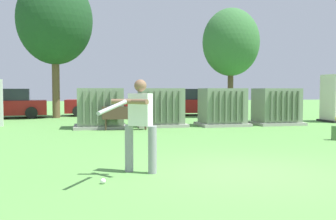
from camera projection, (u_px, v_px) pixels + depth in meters
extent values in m
plane|color=#5B9947|center=(249.00, 173.00, 6.91)|extent=(96.00, 96.00, 0.00)
cube|color=#9E9B93|center=(100.00, 126.00, 15.15)|extent=(2.10, 1.70, 0.12)
cube|color=gray|center=(100.00, 107.00, 15.11)|extent=(1.80, 1.40, 1.50)
cube|color=#63755B|center=(84.00, 108.00, 14.23)|extent=(0.06, 0.12, 1.27)
cube|color=#63755B|center=(91.00, 108.00, 14.29)|extent=(0.06, 0.12, 1.27)
cube|color=#63755B|center=(97.00, 108.00, 14.34)|extent=(0.06, 0.12, 1.27)
cube|color=#63755B|center=(104.00, 107.00, 14.40)|extent=(0.06, 0.12, 1.27)
cube|color=#63755B|center=(111.00, 107.00, 14.45)|extent=(0.06, 0.12, 1.27)
cube|color=#63755B|center=(117.00, 107.00, 14.50)|extent=(0.06, 0.12, 1.27)
cube|color=#9E9B93|center=(161.00, 125.00, 15.91)|extent=(2.10, 1.70, 0.12)
cube|color=gray|center=(161.00, 106.00, 15.86)|extent=(1.80, 1.40, 1.50)
cube|color=#63755B|center=(149.00, 107.00, 14.99)|extent=(0.06, 0.12, 1.27)
cube|color=#63755B|center=(155.00, 107.00, 15.04)|extent=(0.06, 0.12, 1.27)
cube|color=#63755B|center=(161.00, 107.00, 15.09)|extent=(0.06, 0.12, 1.27)
cube|color=#63755B|center=(167.00, 107.00, 15.15)|extent=(0.06, 0.12, 1.27)
cube|color=#63755B|center=(173.00, 107.00, 15.20)|extent=(0.06, 0.12, 1.27)
cube|color=#63755B|center=(180.00, 106.00, 15.26)|extent=(0.06, 0.12, 1.27)
cube|color=#9E9B93|center=(222.00, 124.00, 16.17)|extent=(2.10, 1.70, 0.12)
cube|color=gray|center=(222.00, 106.00, 16.12)|extent=(1.80, 1.40, 1.50)
cube|color=#63755B|center=(214.00, 106.00, 15.25)|extent=(0.06, 0.12, 1.27)
cube|color=#63755B|center=(220.00, 106.00, 15.30)|extent=(0.06, 0.12, 1.27)
cube|color=#63755B|center=(226.00, 106.00, 15.35)|extent=(0.06, 0.12, 1.27)
cube|color=#63755B|center=(232.00, 106.00, 15.41)|extent=(0.06, 0.12, 1.27)
cube|color=#63755B|center=(237.00, 106.00, 15.46)|extent=(0.06, 0.12, 1.27)
cube|color=#63755B|center=(243.00, 106.00, 15.52)|extent=(0.06, 0.12, 1.27)
cube|color=#9E9B93|center=(276.00, 123.00, 16.70)|extent=(2.10, 1.70, 0.12)
cube|color=gray|center=(276.00, 105.00, 16.65)|extent=(1.80, 1.40, 1.50)
cube|color=#63755B|center=(271.00, 106.00, 15.78)|extent=(0.06, 0.12, 1.27)
cube|color=#63755B|center=(277.00, 106.00, 15.83)|extent=(0.06, 0.12, 1.27)
cube|color=#63755B|center=(282.00, 106.00, 15.88)|extent=(0.06, 0.12, 1.27)
cube|color=#63755B|center=(288.00, 106.00, 15.94)|extent=(0.06, 0.12, 1.27)
cube|color=#63755B|center=(293.00, 106.00, 15.99)|extent=(0.06, 0.12, 1.27)
cube|color=#63755B|center=(298.00, 106.00, 16.05)|extent=(0.06, 0.12, 1.27)
cube|color=#4C3828|center=(126.00, 118.00, 14.38)|extent=(1.83, 0.57, 0.05)
cube|color=#4C3828|center=(126.00, 112.00, 14.19)|extent=(1.80, 0.21, 0.44)
cylinder|color=#4C3828|center=(106.00, 124.00, 14.44)|extent=(0.06, 0.06, 0.42)
cylinder|color=#4C3828|center=(145.00, 124.00, 14.62)|extent=(0.06, 0.06, 0.42)
cylinder|color=#4C3828|center=(106.00, 125.00, 14.16)|extent=(0.06, 0.06, 0.42)
cylinder|color=#4C3828|center=(146.00, 125.00, 14.35)|extent=(0.06, 0.06, 0.42)
cylinder|color=gray|center=(152.00, 150.00, 6.84)|extent=(0.16, 0.16, 0.88)
cylinder|color=gray|center=(129.00, 148.00, 7.01)|extent=(0.16, 0.16, 0.88)
cube|color=white|center=(140.00, 110.00, 6.89)|extent=(0.47, 0.42, 0.60)
sphere|color=brown|center=(140.00, 86.00, 6.86)|extent=(0.23, 0.23, 0.23)
cylinder|color=brown|center=(136.00, 102.00, 6.50)|extent=(0.40, 0.48, 0.09)
cylinder|color=brown|center=(127.00, 101.00, 6.56)|extent=(0.55, 0.22, 0.09)
cylinder|color=#B2B2B7|center=(112.00, 107.00, 5.90)|extent=(0.52, 0.74, 0.21)
sphere|color=#B2B2B7|center=(125.00, 102.00, 6.29)|extent=(0.08, 0.08, 0.08)
sphere|color=white|center=(103.00, 181.00, 6.10)|extent=(0.09, 0.09, 0.09)
cylinder|color=brown|center=(56.00, 88.00, 20.55)|extent=(0.41, 0.41, 3.32)
ellipsoid|color=#1E4723|center=(55.00, 20.00, 20.35)|extent=(4.09, 4.09, 4.86)
cylinder|color=brown|center=(230.00, 94.00, 21.55)|extent=(0.33, 0.33, 2.66)
ellipsoid|color=#387038|center=(231.00, 42.00, 21.39)|extent=(3.27, 3.27, 3.88)
cube|color=maroon|center=(7.00, 108.00, 20.47)|extent=(4.37, 2.17, 0.80)
cube|color=#262B33|center=(9.00, 95.00, 20.48)|extent=(2.26, 1.79, 0.64)
cylinder|color=black|center=(31.00, 113.00, 20.09)|extent=(0.66, 0.29, 0.64)
cylinder|color=black|center=(32.00, 111.00, 21.70)|extent=(0.66, 0.29, 0.64)
cube|color=maroon|center=(102.00, 106.00, 22.44)|extent=(4.39, 2.23, 0.80)
cube|color=#262B33|center=(105.00, 94.00, 22.41)|extent=(2.29, 1.82, 0.64)
cylinder|color=black|center=(78.00, 111.00, 21.50)|extent=(0.66, 0.30, 0.64)
cylinder|color=black|center=(83.00, 110.00, 23.19)|extent=(0.66, 0.30, 0.64)
cylinder|color=black|center=(123.00, 111.00, 21.71)|extent=(0.66, 0.30, 0.64)
cylinder|color=black|center=(124.00, 110.00, 23.40)|extent=(0.66, 0.30, 0.64)
cube|color=maroon|center=(192.00, 106.00, 22.87)|extent=(4.23, 1.77, 0.80)
cube|color=#262B33|center=(194.00, 94.00, 22.86)|extent=(2.13, 1.59, 0.64)
cylinder|color=black|center=(174.00, 111.00, 21.79)|extent=(0.64, 0.23, 0.64)
cylinder|color=black|center=(168.00, 109.00, 23.46)|extent=(0.64, 0.23, 0.64)
cylinder|color=black|center=(216.00, 110.00, 22.30)|extent=(0.64, 0.23, 0.64)
cylinder|color=black|center=(208.00, 109.00, 23.97)|extent=(0.64, 0.23, 0.64)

